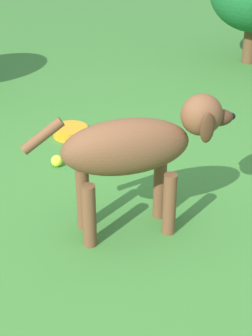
% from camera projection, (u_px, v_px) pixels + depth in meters
% --- Properties ---
extents(ground, '(14.00, 14.00, 0.00)m').
position_uv_depth(ground, '(102.00, 221.00, 2.48)').
color(ground, '#38722D').
extents(dog, '(0.40, 0.89, 0.63)m').
position_uv_depth(dog, '(138.00, 148.00, 2.24)').
color(dog, brown).
rests_on(dog, ground).
extents(tennis_ball_0, '(0.07, 0.07, 0.07)m').
position_uv_depth(tennis_ball_0, '(106.00, 163.00, 2.93)').
color(tennis_ball_0, '#C2D82C').
rests_on(tennis_ball_0, ground).
extents(tennis_ball_2, '(0.07, 0.07, 0.07)m').
position_uv_depth(tennis_ball_2, '(57.00, 161.00, 2.95)').
color(tennis_ball_2, yellow).
rests_on(tennis_ball_2, ground).
extents(water_bowl, '(0.22, 0.22, 0.06)m').
position_uv_depth(water_bowl, '(70.00, 132.00, 3.30)').
color(water_bowl, orange).
rests_on(water_bowl, ground).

